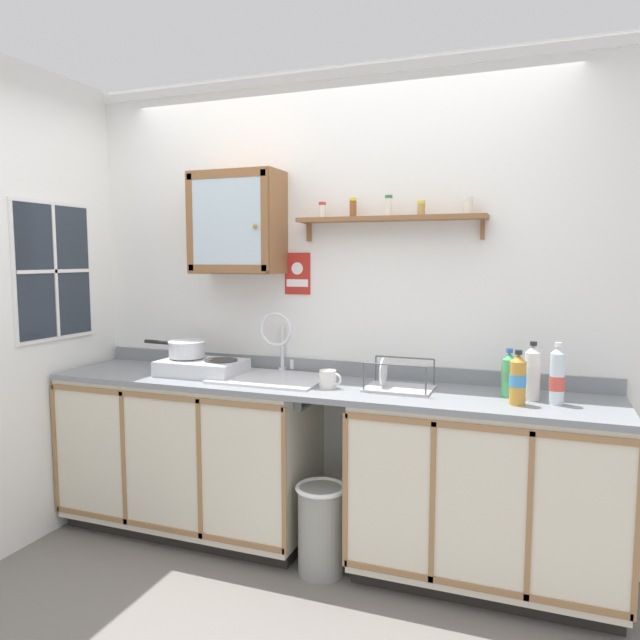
{
  "coord_description": "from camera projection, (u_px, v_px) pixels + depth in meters",
  "views": [
    {
      "loc": [
        1.11,
        -2.45,
        1.58
      ],
      "look_at": [
        -0.01,
        0.53,
        1.25
      ],
      "focal_mm": 33.42,
      "sensor_mm": 36.0,
      "label": 1
    }
  ],
  "objects": [
    {
      "name": "saucepan",
      "position": [
        186.0,
        348.0,
        3.41
      ],
      "size": [
        0.41,
        0.21,
        0.1
      ],
      "color": "silver",
      "rests_on": "hot_plate_stove"
    },
    {
      "name": "bottle_juice_amber_2",
      "position": [
        518.0,
        380.0,
        2.67
      ],
      "size": [
        0.07,
        0.07,
        0.25
      ],
      "color": "gold",
      "rests_on": "countertop"
    },
    {
      "name": "mug",
      "position": [
        328.0,
        379.0,
        3.01
      ],
      "size": [
        0.12,
        0.09,
        0.09
      ],
      "color": "white",
      "rests_on": "countertop"
    },
    {
      "name": "dish_rack",
      "position": [
        397.0,
        385.0,
        2.98
      ],
      "size": [
        0.33,
        0.25,
        0.16
      ],
      "color": "#B2B2B7",
      "rests_on": "countertop"
    },
    {
      "name": "bottle_water_clear_0",
      "position": [
        557.0,
        377.0,
        2.67
      ],
      "size": [
        0.07,
        0.07,
        0.28
      ],
      "color": "silver",
      "rests_on": "countertop"
    },
    {
      "name": "warning_sign",
      "position": [
        297.0,
        274.0,
        3.39
      ],
      "size": [
        0.16,
        0.01,
        0.24
      ],
      "color": "#B2261E"
    },
    {
      "name": "lower_cabinet_run",
      "position": [
        190.0,
        454.0,
        3.44
      ],
      "size": [
        1.47,
        0.57,
        0.9
      ],
      "color": "black",
      "rests_on": "ground"
    },
    {
      "name": "sink",
      "position": [
        272.0,
        380.0,
        3.25
      ],
      "size": [
        0.59,
        0.48,
        0.47
      ],
      "color": "silver",
      "rests_on": "countertop"
    },
    {
      "name": "bottle_soda_green_1",
      "position": [
        509.0,
        375.0,
        2.82
      ],
      "size": [
        0.07,
        0.07,
        0.23
      ],
      "color": "#4CB266",
      "rests_on": "countertop"
    },
    {
      "name": "hot_plate_stove",
      "position": [
        202.0,
        367.0,
        3.36
      ],
      "size": [
        0.46,
        0.31,
        0.09
      ],
      "color": "silver",
      "rests_on": "countertop"
    },
    {
      "name": "bottle_opaque_white_3",
      "position": [
        532.0,
        373.0,
        2.76
      ],
      "size": [
        0.07,
        0.07,
        0.27
      ],
      "color": "white",
      "rests_on": "countertop"
    },
    {
      "name": "backsplash",
      "position": [
        332.0,
        367.0,
        3.37
      ],
      "size": [
        2.99,
        0.02,
        0.08
      ],
      "primitive_type": "cube",
      "color": "gray",
      "rests_on": "countertop"
    },
    {
      "name": "countertop",
      "position": [
        315.0,
        387.0,
        3.12
      ],
      "size": [
        2.99,
        0.59,
        0.03
      ],
      "primitive_type": "cube",
      "color": "gray",
      "rests_on": "lower_cabinet_run"
    },
    {
      "name": "floor",
      "position": [
        284.0,
        592.0,
        2.83
      ],
      "size": [
        6.03,
        6.03,
        0.0
      ],
      "primitive_type": "plane",
      "color": "slate",
      "rests_on": "ground"
    },
    {
      "name": "spice_shelf",
      "position": [
        390.0,
        217.0,
        3.11
      ],
      "size": [
        1.0,
        0.14,
        0.23
      ],
      "color": "brown"
    },
    {
      "name": "wall_cabinet",
      "position": [
        237.0,
        223.0,
        3.36
      ],
      "size": [
        0.52,
        0.28,
        0.57
      ],
      "color": "brown"
    },
    {
      "name": "back_wall",
      "position": [
        334.0,
        305.0,
        3.37
      ],
      "size": [
        3.63,
        0.07,
        2.62
      ],
      "color": "white",
      "rests_on": "ground"
    },
    {
      "name": "window",
      "position": [
        54.0,
        271.0,
        3.39
      ],
      "size": [
        0.03,
        0.58,
        0.79
      ],
      "color": "#262D38"
    },
    {
      "name": "lower_cabinet_run_right",
      "position": [
        485.0,
        494.0,
        2.86
      ],
      "size": [
        1.26,
        0.57,
        0.9
      ],
      "color": "black",
      "rests_on": "ground"
    },
    {
      "name": "trash_bin",
      "position": [
        321.0,
        528.0,
        2.98
      ],
      "size": [
        0.26,
        0.26,
        0.46
      ],
      "color": "gray",
      "rests_on": "ground"
    }
  ]
}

